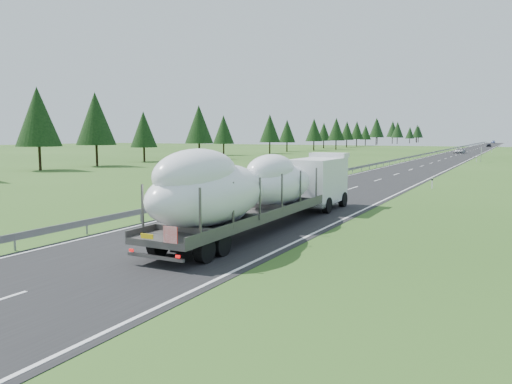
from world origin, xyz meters
The scene contains 10 objects.
ground centered at (0.00, 0.00, 0.00)m, with size 400.00×400.00×0.00m, color #2D511B.
road_surface centered at (0.00, 100.00, 0.01)m, with size 10.00×400.00×0.02m, color black.
guardrail centered at (-5.30, 99.94, 0.60)m, with size 0.10×400.00×0.76m.
marker_posts centered at (6.50, 155.00, 0.54)m, with size 0.13×350.08×1.00m.
highway_sign centered at (7.20, 80.00, 1.81)m, with size 0.08×0.90×2.60m.
tree_line_left centered at (-43.57, 130.80, 6.94)m, with size 14.79×338.17×12.64m.
boat_truck centered at (1.78, 4.91, 2.31)m, with size 3.24×19.78×4.37m.
distant_van centered at (-0.75, 121.88, 0.69)m, with size 2.28×4.94×1.37m, color silver.
distant_car_dark centered at (2.12, 198.53, 0.67)m, with size 1.59×3.96×1.35m, color black.
distant_car_blue centered at (-0.44, 284.17, 0.73)m, with size 1.54×4.42×1.46m, color #192446.
Camera 1 is at (13.57, -17.55, 4.95)m, focal length 35.00 mm.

